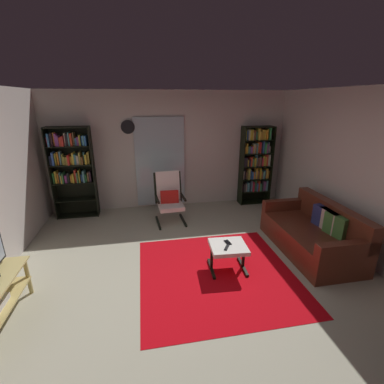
% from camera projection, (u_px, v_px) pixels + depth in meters
% --- Properties ---
extents(ground_plane, '(7.02, 7.02, 0.00)m').
position_uv_depth(ground_plane, '(194.00, 278.00, 3.82)').
color(ground_plane, '#ADA991').
extents(wall_back, '(5.60, 0.06, 2.60)m').
position_uv_depth(wall_back, '(170.00, 151.00, 6.09)').
color(wall_back, beige).
rests_on(wall_back, ground).
extents(wall_right, '(0.06, 6.00, 2.60)m').
position_uv_depth(wall_right, '(379.00, 181.00, 3.86)').
color(wall_right, beige).
rests_on(wall_right, ground).
extents(glass_door_panel, '(1.10, 0.01, 2.00)m').
position_uv_depth(glass_door_panel, '(160.00, 163.00, 6.07)').
color(glass_door_panel, silver).
extents(area_rug, '(2.20, 2.19, 0.01)m').
position_uv_depth(area_rug, '(217.00, 273.00, 3.92)').
color(area_rug, red).
rests_on(area_rug, ground).
extents(bookshelf_near_tv, '(0.84, 0.30, 1.90)m').
position_uv_depth(bookshelf_near_tv, '(72.00, 166.00, 5.54)').
color(bookshelf_near_tv, black).
rests_on(bookshelf_near_tv, ground).
extents(bookshelf_near_sofa, '(0.73, 0.30, 1.83)m').
position_uv_depth(bookshelf_near_sofa, '(256.00, 163.00, 6.33)').
color(bookshelf_near_sofa, black).
rests_on(bookshelf_near_sofa, ground).
extents(leather_sofa, '(0.91, 1.77, 0.81)m').
position_uv_depth(leather_sofa, '(314.00, 234.00, 4.44)').
color(leather_sofa, '#5B2718').
rests_on(leather_sofa, ground).
extents(lounge_armchair, '(0.60, 0.69, 1.02)m').
position_uv_depth(lounge_armchair, '(169.00, 196.00, 5.48)').
color(lounge_armchair, black).
rests_on(lounge_armchair, ground).
extents(ottoman, '(0.55, 0.51, 0.40)m').
position_uv_depth(ottoman, '(228.00, 249.00, 3.92)').
color(ottoman, white).
rests_on(ottoman, ground).
extents(tv_remote, '(0.11, 0.14, 0.02)m').
position_uv_depth(tv_remote, '(227.00, 247.00, 3.82)').
color(tv_remote, black).
rests_on(tv_remote, ottoman).
extents(cell_phone, '(0.09, 0.15, 0.01)m').
position_uv_depth(cell_phone, '(228.00, 242.00, 3.96)').
color(cell_phone, black).
rests_on(cell_phone, ottoman).
extents(wall_clock, '(0.29, 0.03, 0.29)m').
position_uv_depth(wall_clock, '(128.00, 127.00, 5.69)').
color(wall_clock, silver).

